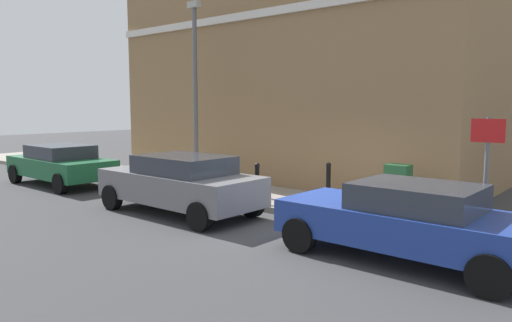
{
  "coord_description": "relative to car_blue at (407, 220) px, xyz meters",
  "views": [
    {
      "loc": [
        -8.44,
        -5.48,
        2.65
      ],
      "look_at": [
        1.16,
        2.59,
        1.2
      ],
      "focal_mm": 33.41,
      "sensor_mm": 36.0,
      "label": 1
    }
  ],
  "objects": [
    {
      "name": "car_blue",
      "position": [
        0.0,
        0.0,
        0.0
      ],
      "size": [
        1.9,
        4.34,
        1.36
      ],
      "rotation": [
        0.0,
        0.0,
        1.56
      ],
      "color": "navy",
      "rests_on": "ground"
    },
    {
      "name": "bollard_near_cabinet",
      "position": [
        2.86,
        3.3,
        -0.01
      ],
      "size": [
        0.14,
        0.14,
        1.04
      ],
      "color": "black",
      "rests_on": "sidewalk"
    },
    {
      "name": "street_sign",
      "position": [
        1.76,
        -0.78,
        0.95
      ],
      "size": [
        0.08,
        0.6,
        2.3
      ],
      "color": "#59595B",
      "rests_on": "sidewalk"
    },
    {
      "name": "corner_building",
      "position": [
        7.41,
        6.83,
        3.99
      ],
      "size": [
        7.18,
        13.0,
        9.4
      ],
      "color": "olive",
      "rests_on": "ground"
    },
    {
      "name": "lamppost",
      "position": [
        2.61,
        8.08,
        2.59
      ],
      "size": [
        0.2,
        0.44,
        5.72
      ],
      "color": "#59595B",
      "rests_on": "sidewalk"
    },
    {
      "name": "sidewalk",
      "position": [
        2.6,
        8.33,
        -0.64
      ],
      "size": [
        2.54,
        30.0,
        0.15
      ],
      "primitive_type": "cube",
      "color": "gray",
      "rests_on": "ground"
    },
    {
      "name": "car_green",
      "position": [
        0.16,
        12.08,
        0.01
      ],
      "size": [
        1.97,
        4.31,
        1.35
      ],
      "rotation": [
        0.0,
        0.0,
        1.56
      ],
      "color": "#195933",
      "rests_on": "ground"
    },
    {
      "name": "bollard_far_kerb",
      "position": [
        1.58,
        4.67,
        -0.01
      ],
      "size": [
        0.14,
        0.14,
        1.04
      ],
      "color": "black",
      "rests_on": "sidewalk"
    },
    {
      "name": "utility_cabinet",
      "position": [
        2.76,
        1.36,
        -0.03
      ],
      "size": [
        0.46,
        0.61,
        1.15
      ],
      "color": "#1E4C28",
      "rests_on": "sidewalk"
    },
    {
      "name": "ground",
      "position": [
        0.67,
        2.33,
        -0.71
      ],
      "size": [
        80.0,
        80.0,
        0.0
      ],
      "primitive_type": "plane",
      "color": "#38383A"
    },
    {
      "name": "car_grey",
      "position": [
        -0.1,
        5.73,
        0.06
      ],
      "size": [
        1.94,
        4.41,
        1.45
      ],
      "rotation": [
        0.0,
        0.0,
        1.56
      ],
      "color": "slate",
      "rests_on": "ground"
    }
  ]
}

